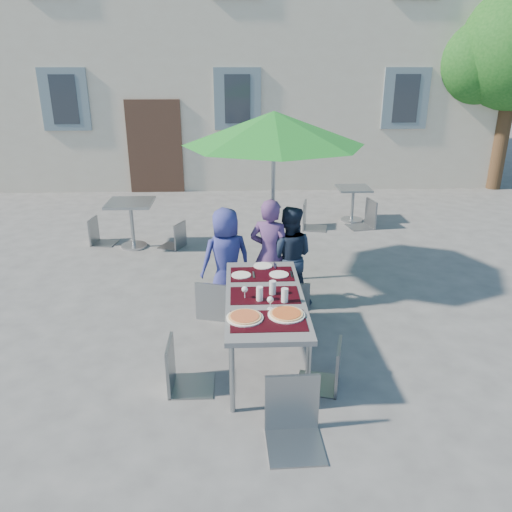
{
  "coord_description": "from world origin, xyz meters",
  "views": [
    {
      "loc": [
        -0.09,
        -4.76,
        2.97
      ],
      "look_at": [
        0.15,
        0.76,
        0.84
      ],
      "focal_mm": 35.0,
      "sensor_mm": 36.0,
      "label": 1
    }
  ],
  "objects_px": {
    "child_1": "(270,255)",
    "chair_2": "(293,277)",
    "chair_1": "(260,275)",
    "bg_chair_r_1": "(367,197)",
    "pizza_near_left": "(245,317)",
    "pizza_near_right": "(286,314)",
    "bg_chair_r_0": "(175,220)",
    "patio_umbrella": "(274,130)",
    "chair_3": "(179,337)",
    "cafe_table_0": "(131,215)",
    "child_2": "(289,257)",
    "chair_0": "(214,276)",
    "chair_4": "(330,339)",
    "cafe_table_1": "(353,199)",
    "chair_5": "(295,376)",
    "dining_table": "(265,300)",
    "bg_chair_l_1": "(311,199)",
    "bg_chair_l_0": "(97,216)",
    "child_0": "(226,259)"
  },
  "relations": [
    {
      "from": "pizza_near_left",
      "to": "cafe_table_1",
      "type": "xyz_separation_m",
      "value": [
        2.28,
        5.48,
        -0.32
      ]
    },
    {
      "from": "pizza_near_left",
      "to": "pizza_near_right",
      "type": "relative_size",
      "value": 0.99
    },
    {
      "from": "pizza_near_right",
      "to": "chair_3",
      "type": "relative_size",
      "value": 0.37
    },
    {
      "from": "chair_1",
      "to": "bg_chair_r_1",
      "type": "xyz_separation_m",
      "value": [
        2.23,
        3.58,
        0.04
      ]
    },
    {
      "from": "dining_table",
      "to": "pizza_near_left",
      "type": "xyz_separation_m",
      "value": [
        -0.22,
        -0.49,
        0.07
      ]
    },
    {
      "from": "chair_4",
      "to": "bg_chair_l_0",
      "type": "distance_m",
      "value": 5.43
    },
    {
      "from": "child_1",
      "to": "chair_2",
      "type": "relative_size",
      "value": 1.63
    },
    {
      "from": "pizza_near_left",
      "to": "chair_0",
      "type": "xyz_separation_m",
      "value": [
        -0.35,
        1.47,
        -0.22
      ]
    },
    {
      "from": "patio_umbrella",
      "to": "chair_5",
      "type": "bearing_deg",
      "value": -91.06
    },
    {
      "from": "chair_3",
      "to": "child_2",
      "type": "bearing_deg",
      "value": 55.34
    },
    {
      "from": "pizza_near_right",
      "to": "bg_chair_l_1",
      "type": "relative_size",
      "value": 0.35
    },
    {
      "from": "dining_table",
      "to": "pizza_near_right",
      "type": "xyz_separation_m",
      "value": [
        0.18,
        -0.45,
        0.07
      ]
    },
    {
      "from": "chair_3",
      "to": "chair_5",
      "type": "relative_size",
      "value": 0.91
    },
    {
      "from": "chair_5",
      "to": "cafe_table_1",
      "type": "bearing_deg",
      "value": 73.1
    },
    {
      "from": "chair_3",
      "to": "patio_umbrella",
      "type": "relative_size",
      "value": 0.39
    },
    {
      "from": "dining_table",
      "to": "bg_chair_r_1",
      "type": "xyz_separation_m",
      "value": [
        2.23,
        4.55,
        -0.1
      ]
    },
    {
      "from": "child_2",
      "to": "chair_3",
      "type": "xyz_separation_m",
      "value": [
        -1.22,
        -1.77,
        -0.11
      ]
    },
    {
      "from": "chair_4",
      "to": "bg_chair_r_0",
      "type": "height_order",
      "value": "chair_4"
    },
    {
      "from": "bg_chair_r_0",
      "to": "chair_5",
      "type": "bearing_deg",
      "value": -72.68
    },
    {
      "from": "child_2",
      "to": "cafe_table_1",
      "type": "bearing_deg",
      "value": -103.7
    },
    {
      "from": "cafe_table_0",
      "to": "child_2",
      "type": "bearing_deg",
      "value": -43.46
    },
    {
      "from": "child_0",
      "to": "child_2",
      "type": "distance_m",
      "value": 0.8
    },
    {
      "from": "bg_chair_r_0",
      "to": "bg_chair_l_1",
      "type": "xyz_separation_m",
      "value": [
        2.46,
        0.96,
        0.09
      ]
    },
    {
      "from": "bg_chair_r_0",
      "to": "child_2",
      "type": "bearing_deg",
      "value": -53.04
    },
    {
      "from": "child_1",
      "to": "bg_chair_r_1",
      "type": "bearing_deg",
      "value": -99.93
    },
    {
      "from": "child_2",
      "to": "chair_3",
      "type": "distance_m",
      "value": 2.15
    },
    {
      "from": "chair_0",
      "to": "cafe_table_1",
      "type": "distance_m",
      "value": 4.79
    },
    {
      "from": "chair_4",
      "to": "chair_5",
      "type": "distance_m",
      "value": 0.83
    },
    {
      "from": "patio_umbrella",
      "to": "bg_chair_r_1",
      "type": "height_order",
      "value": "patio_umbrella"
    },
    {
      "from": "chair_2",
      "to": "chair_5",
      "type": "distance_m",
      "value": 2.24
    },
    {
      "from": "pizza_near_left",
      "to": "child_1",
      "type": "distance_m",
      "value": 1.75
    },
    {
      "from": "child_0",
      "to": "chair_2",
      "type": "xyz_separation_m",
      "value": [
        0.82,
        -0.28,
        -0.14
      ]
    },
    {
      "from": "pizza_near_right",
      "to": "chair_1",
      "type": "xyz_separation_m",
      "value": [
        -0.18,
        1.42,
        -0.21
      ]
    },
    {
      "from": "chair_3",
      "to": "bg_chair_l_1",
      "type": "bearing_deg",
      "value": 68.39
    },
    {
      "from": "pizza_near_right",
      "to": "chair_0",
      "type": "xyz_separation_m",
      "value": [
        -0.74,
        1.42,
        -0.22
      ]
    },
    {
      "from": "bg_chair_r_0",
      "to": "patio_umbrella",
      "type": "bearing_deg",
      "value": -43.79
    },
    {
      "from": "pizza_near_right",
      "to": "chair_3",
      "type": "distance_m",
      "value": 1.04
    },
    {
      "from": "pizza_near_right",
      "to": "bg_chair_r_1",
      "type": "xyz_separation_m",
      "value": [
        2.05,
        5.0,
        -0.17
      ]
    },
    {
      "from": "child_2",
      "to": "bg_chair_r_1",
      "type": "relative_size",
      "value": 1.32
    },
    {
      "from": "bg_chair_r_0",
      "to": "chair_0",
      "type": "bearing_deg",
      "value": -73.67
    },
    {
      "from": "pizza_near_right",
      "to": "chair_4",
      "type": "xyz_separation_m",
      "value": [
        0.41,
        -0.07,
        -0.24
      ]
    },
    {
      "from": "chair_1",
      "to": "cafe_table_0",
      "type": "xyz_separation_m",
      "value": [
        -2.05,
        2.63,
        0.02
      ]
    },
    {
      "from": "dining_table",
      "to": "pizza_near_left",
      "type": "relative_size",
      "value": 5.31
    },
    {
      "from": "bg_chair_l_0",
      "to": "bg_chair_l_1",
      "type": "bearing_deg",
      "value": 10.45
    },
    {
      "from": "bg_chair_r_0",
      "to": "bg_chair_r_1",
      "type": "xyz_separation_m",
      "value": [
        3.55,
        1.0,
        0.1
      ]
    },
    {
      "from": "cafe_table_1",
      "to": "chair_5",
      "type": "bearing_deg",
      "value": -106.9
    },
    {
      "from": "child_2",
      "to": "chair_4",
      "type": "bearing_deg",
      "value": 107.21
    },
    {
      "from": "chair_5",
      "to": "bg_chair_r_1",
      "type": "distance_m",
      "value": 6.14
    },
    {
      "from": "chair_0",
      "to": "bg_chair_r_1",
      "type": "relative_size",
      "value": 0.93
    },
    {
      "from": "chair_2",
      "to": "bg_chair_l_0",
      "type": "relative_size",
      "value": 1.02
    }
  ]
}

